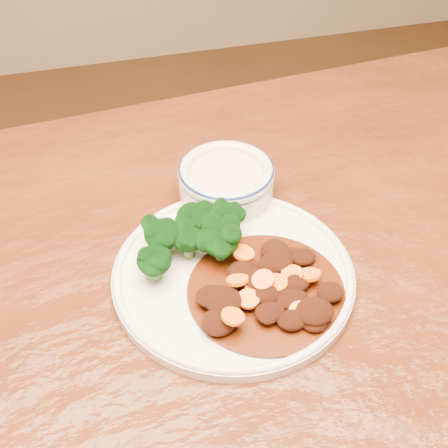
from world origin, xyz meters
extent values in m
cube|color=#59260F|center=(0.00, 0.00, 0.73)|extent=(1.57, 1.03, 0.04)
cylinder|color=#422510|center=(0.65, 0.45, 0.35)|extent=(0.06, 0.06, 0.71)
cylinder|color=white|center=(0.04, 0.02, 0.76)|extent=(0.30, 0.30, 0.01)
torus|color=white|center=(0.04, 0.02, 0.76)|extent=(0.30, 0.30, 0.01)
cylinder|color=#5A8243|center=(0.03, 0.06, 0.77)|extent=(0.01, 0.01, 0.02)
ellipsoid|color=black|center=(0.03, 0.06, 0.80)|extent=(0.05, 0.05, 0.04)
cylinder|color=#5A8243|center=(-0.01, 0.06, 0.77)|extent=(0.01, 0.01, 0.02)
ellipsoid|color=black|center=(-0.01, 0.06, 0.79)|extent=(0.04, 0.04, 0.03)
cylinder|color=#5A8243|center=(0.05, 0.10, 0.77)|extent=(0.01, 0.01, 0.02)
ellipsoid|color=black|center=(0.05, 0.10, 0.79)|extent=(0.04, 0.04, 0.03)
cylinder|color=#5A8243|center=(-0.05, 0.04, 0.77)|extent=(0.01, 0.01, 0.02)
ellipsoid|color=black|center=(-0.05, 0.04, 0.79)|extent=(0.04, 0.04, 0.03)
cylinder|color=#5A8243|center=(0.01, 0.10, 0.77)|extent=(0.01, 0.01, 0.02)
ellipsoid|color=black|center=(0.01, 0.10, 0.79)|extent=(0.04, 0.04, 0.03)
cylinder|color=#5A8243|center=(-0.04, 0.08, 0.77)|extent=(0.01, 0.01, 0.02)
ellipsoid|color=black|center=(-0.04, 0.08, 0.80)|extent=(0.05, 0.05, 0.04)
cylinder|color=#5A8243|center=(0.03, 0.05, 0.77)|extent=(0.01, 0.01, 0.02)
ellipsoid|color=black|center=(0.03, 0.05, 0.80)|extent=(0.04, 0.04, 0.04)
cylinder|color=#491607|center=(0.07, -0.02, 0.77)|extent=(0.19, 0.19, 0.00)
ellipsoid|color=black|center=(0.09, 0.03, 0.78)|extent=(0.03, 0.03, 0.01)
ellipsoid|color=black|center=(0.08, -0.07, 0.77)|extent=(0.04, 0.03, 0.02)
ellipsoid|color=black|center=(0.11, -0.07, 0.78)|extent=(0.04, 0.04, 0.02)
ellipsoid|color=black|center=(0.05, -0.01, 0.78)|extent=(0.03, 0.04, 0.02)
ellipsoid|color=black|center=(0.06, -0.06, 0.78)|extent=(0.04, 0.03, 0.02)
ellipsoid|color=black|center=(0.09, 0.01, 0.78)|extent=(0.04, 0.04, 0.02)
ellipsoid|color=black|center=(0.06, -0.06, 0.78)|extent=(0.02, 0.02, 0.01)
ellipsoid|color=black|center=(0.10, 0.03, 0.77)|extent=(0.03, 0.03, 0.02)
ellipsoid|color=black|center=(0.12, 0.02, 0.77)|extent=(0.03, 0.03, 0.01)
ellipsoid|color=black|center=(0.10, -0.02, 0.78)|extent=(0.03, 0.03, 0.02)
ellipsoid|color=black|center=(0.06, -0.03, 0.78)|extent=(0.03, 0.03, 0.02)
ellipsoid|color=black|center=(0.08, -0.04, 0.78)|extent=(0.03, 0.03, 0.02)
ellipsoid|color=black|center=(0.01, -0.03, 0.78)|extent=(0.04, 0.04, 0.02)
ellipsoid|color=black|center=(0.14, -0.05, 0.78)|extent=(0.03, 0.03, 0.02)
ellipsoid|color=black|center=(0.10, -0.04, 0.77)|extent=(0.03, 0.03, 0.01)
ellipsoid|color=black|center=(0.09, 0.01, 0.77)|extent=(0.02, 0.02, 0.01)
ellipsoid|color=black|center=(0.10, -0.08, 0.77)|extent=(0.03, 0.03, 0.02)
ellipsoid|color=black|center=(0.13, 0.02, 0.77)|extent=(0.03, 0.03, 0.02)
ellipsoid|color=black|center=(0.09, 0.03, 0.78)|extent=(0.04, 0.04, 0.02)
ellipsoid|color=black|center=(0.05, 0.01, 0.78)|extent=(0.04, 0.04, 0.02)
ellipsoid|color=black|center=(0.08, 0.01, 0.78)|extent=(0.04, 0.03, 0.02)
ellipsoid|color=black|center=(0.00, -0.06, 0.78)|extent=(0.04, 0.04, 0.02)
ellipsoid|color=black|center=(0.00, -0.02, 0.78)|extent=(0.03, 0.03, 0.02)
cylinder|color=#F5610D|center=(0.01, -0.06, 0.79)|extent=(0.03, 0.03, 0.01)
cylinder|color=#F5610D|center=(0.05, -0.02, 0.78)|extent=(0.03, 0.03, 0.01)
cylinder|color=#F5610D|center=(0.10, -0.01, 0.78)|extent=(0.04, 0.04, 0.01)
cylinder|color=#F5610D|center=(0.08, -0.02, 0.78)|extent=(0.04, 0.04, 0.01)
cylinder|color=#F5610D|center=(0.12, -0.02, 0.78)|extent=(0.04, 0.04, 0.01)
cylinder|color=#F5610D|center=(0.05, 0.03, 0.79)|extent=(0.04, 0.04, 0.01)
cylinder|color=#F5610D|center=(0.04, -0.04, 0.78)|extent=(0.03, 0.03, 0.01)
cylinder|color=#F5610D|center=(0.03, -0.01, 0.79)|extent=(0.04, 0.04, 0.02)
cylinder|color=#F5610D|center=(0.09, -0.06, 0.78)|extent=(0.03, 0.03, 0.01)
cylinder|color=#F5610D|center=(0.06, -0.02, 0.79)|extent=(0.04, 0.04, 0.01)
cylinder|color=beige|center=(0.07, 0.17, 0.77)|extent=(0.13, 0.13, 0.04)
cylinder|color=silver|center=(0.07, 0.17, 0.80)|extent=(0.10, 0.10, 0.01)
torus|color=beige|center=(0.07, 0.17, 0.80)|extent=(0.13, 0.13, 0.02)
torus|color=navy|center=(0.07, 0.17, 0.81)|extent=(0.13, 0.13, 0.01)
camera|label=1|loc=(-0.10, -0.47, 1.33)|focal=50.00mm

